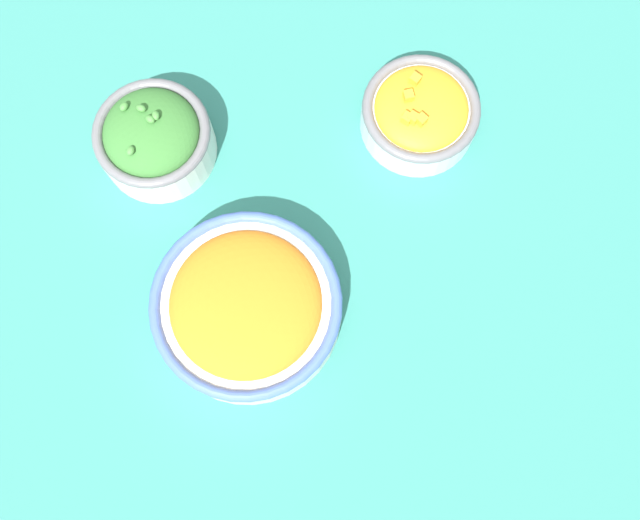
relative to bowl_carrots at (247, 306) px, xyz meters
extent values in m
plane|color=#337F75|center=(-0.03, 0.09, -0.03)|extent=(3.00, 3.00, 0.00)
cylinder|color=silver|center=(0.00, 0.00, -0.01)|extent=(0.20, 0.20, 0.05)
torus|color=#4766B7|center=(0.00, 0.00, 0.01)|extent=(0.20, 0.20, 0.01)
ellipsoid|color=orange|center=(0.00, 0.00, 0.01)|extent=(0.16, 0.16, 0.04)
cylinder|color=silver|center=(-0.16, 0.24, -0.01)|extent=(0.13, 0.13, 0.04)
torus|color=slate|center=(-0.16, 0.24, 0.01)|extent=(0.13, 0.13, 0.01)
ellipsoid|color=orange|center=(-0.16, 0.24, 0.01)|extent=(0.11, 0.11, 0.03)
cube|color=#F4A828|center=(-0.17, 0.23, 0.03)|extent=(0.01, 0.01, 0.01)
cube|color=#F4A828|center=(-0.19, 0.24, 0.02)|extent=(0.01, 0.01, 0.01)
cube|color=#F4A828|center=(-0.14, 0.23, 0.03)|extent=(0.01, 0.01, 0.01)
cube|color=#F4A828|center=(-0.15, 0.22, 0.03)|extent=(0.01, 0.01, 0.01)
cube|color=#F4A828|center=(-0.15, 0.22, 0.02)|extent=(0.01, 0.01, 0.01)
cylinder|color=silver|center=(-0.21, -0.05, -0.01)|extent=(0.13, 0.13, 0.05)
torus|color=slate|center=(-0.21, -0.05, 0.02)|extent=(0.13, 0.13, 0.01)
ellipsoid|color=#387533|center=(-0.21, -0.05, 0.02)|extent=(0.11, 0.11, 0.05)
ellipsoid|color=#47893D|center=(-0.21, -0.04, 0.04)|extent=(0.01, 0.01, 0.01)
ellipsoid|color=#47893D|center=(-0.18, -0.08, 0.04)|extent=(0.01, 0.01, 0.01)
ellipsoid|color=#47893D|center=(-0.24, -0.07, 0.04)|extent=(0.01, 0.01, 0.01)
ellipsoid|color=#47893D|center=(-0.21, -0.05, 0.04)|extent=(0.01, 0.01, 0.01)
ellipsoid|color=#47893D|center=(-0.23, -0.06, 0.04)|extent=(0.01, 0.01, 0.01)
camera|label=1|loc=(0.16, 0.04, 0.73)|focal=40.00mm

